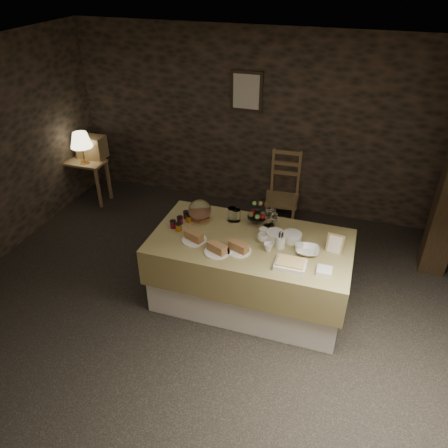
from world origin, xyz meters
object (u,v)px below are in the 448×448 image
(buffet_table, at_px, (250,267))
(fruit_stand, at_px, (257,214))
(console_table, at_px, (85,169))
(chair, at_px, (284,187))
(wine_rack, at_px, (92,147))
(table_lamp, at_px, (81,140))

(buffet_table, bearing_deg, fruit_stand, 93.98)
(buffet_table, relative_size, console_table, 3.12)
(console_table, height_order, fruit_stand, fruit_stand)
(chair, bearing_deg, buffet_table, -92.38)
(buffet_table, relative_size, chair, 2.77)
(wine_rack, bearing_deg, buffet_table, -29.27)
(console_table, relative_size, chair, 0.89)
(buffet_table, height_order, table_lamp, table_lamp)
(console_table, bearing_deg, table_lamp, -45.00)
(fruit_stand, bearing_deg, console_table, 159.11)
(console_table, distance_m, chair, 3.05)
(buffet_table, height_order, wine_rack, wine_rack)
(buffet_table, bearing_deg, table_lamp, 154.20)
(buffet_table, relative_size, wine_rack, 4.99)
(console_table, height_order, wine_rack, wine_rack)
(console_table, relative_size, table_lamp, 1.40)
(console_table, bearing_deg, fruit_stand, -20.89)
(table_lamp, relative_size, fruit_stand, 1.58)
(buffet_table, height_order, chair, chair)
(buffet_table, relative_size, table_lamp, 4.38)
(wine_rack, bearing_deg, console_table, -105.52)
(wine_rack, bearing_deg, fruit_stand, -24.18)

